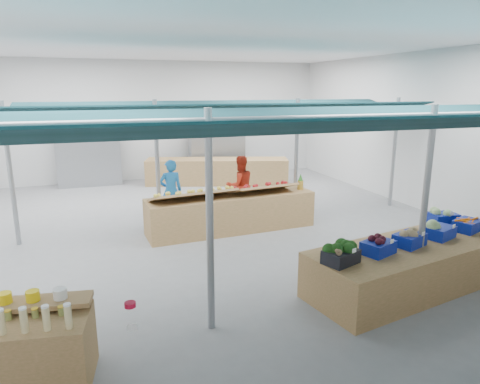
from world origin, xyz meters
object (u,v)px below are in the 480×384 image
Objects in this scene: fruit_counter at (231,213)px; vendor_right at (240,186)px; bottle_shelf at (9,349)px; veg_counter at (416,265)px; crate_stack at (448,260)px; vendor_left at (171,191)px.

vendor_right is at bearing 58.20° from fruit_counter.
fruit_counter is (3.99, 4.29, -0.01)m from bottle_shelf.
crate_stack is (0.84, 0.14, -0.10)m from veg_counter.
fruit_counter is at bearing 56.31° from bottle_shelf.
bottle_shelf is 6.08m from vendor_left.
vendor_right reaches higher than fruit_counter.
fruit_counter is 2.50× the size of vendor_left.
vendor_right is (0.60, 1.10, 0.36)m from fruit_counter.
vendor_left is (-4.03, 4.74, 0.50)m from crate_stack.
bottle_shelf is 1.20× the size of vendor_left.
vendor_left is 1.00× the size of vendor_right.
fruit_counter is (-1.99, 3.78, 0.04)m from veg_counter.
veg_counter is 2.49× the size of vendor_right.
fruit_counter is at bearing 127.79° from crate_stack.
crate_stack is at bearing 111.95° from vendor_right.
vendor_right is at bearing 176.81° from vendor_left.
crate_stack is 0.36× the size of vendor_left.
fruit_counter is 1.67m from vendor_left.
veg_counter is 6.90× the size of crate_stack.
fruit_counter is at bearing 134.30° from vendor_left.
veg_counter is at bearing 14.08° from bottle_shelf.
vendor_left is at bearing 134.30° from fruit_counter.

